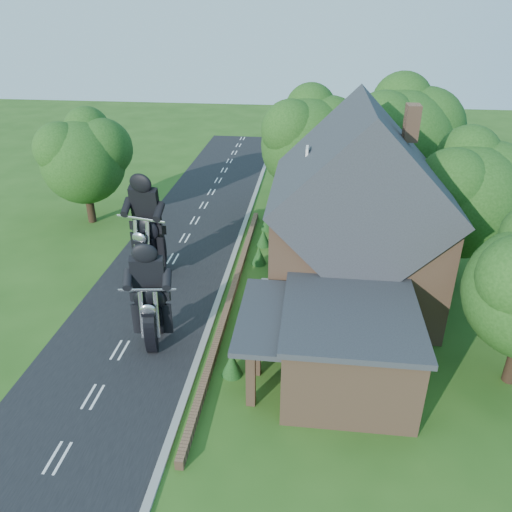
# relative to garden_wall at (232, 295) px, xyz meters

# --- Properties ---
(ground) EXTENTS (120.00, 120.00, 0.00)m
(ground) POSITION_rel_garden_wall_xyz_m (-4.30, -5.00, -0.20)
(ground) COLOR #264E16
(ground) RESTS_ON ground
(road) EXTENTS (7.00, 80.00, 0.02)m
(road) POSITION_rel_garden_wall_xyz_m (-4.30, -5.00, -0.19)
(road) COLOR black
(road) RESTS_ON ground
(kerb) EXTENTS (0.30, 80.00, 0.12)m
(kerb) POSITION_rel_garden_wall_xyz_m (-0.65, -5.00, -0.14)
(kerb) COLOR gray
(kerb) RESTS_ON ground
(garden_wall) EXTENTS (0.30, 22.00, 0.40)m
(garden_wall) POSITION_rel_garden_wall_xyz_m (0.00, 0.00, 0.00)
(garden_wall) COLOR brown
(garden_wall) RESTS_ON ground
(house) EXTENTS (9.54, 8.64, 10.24)m
(house) POSITION_rel_garden_wall_xyz_m (6.19, 1.00, 4.14)
(house) COLOR brown
(house) RESTS_ON ground
(annex) EXTENTS (7.05, 5.94, 3.44)m
(annex) POSITION_rel_garden_wall_xyz_m (5.57, -5.80, 1.57)
(annex) COLOR brown
(annex) RESTS_ON ground
(tree_house_right) EXTENTS (6.51, 6.00, 8.40)m
(tree_house_right) POSITION_rel_garden_wall_xyz_m (12.35, 3.62, 4.99)
(tree_house_right) COLOR black
(tree_house_right) RESTS_ON ground
(tree_behind_house) EXTENTS (7.81, 7.20, 10.08)m
(tree_behind_house) POSITION_rel_garden_wall_xyz_m (9.88, 11.14, 6.03)
(tree_behind_house) COLOR black
(tree_behind_house) RESTS_ON ground
(tree_behind_left) EXTENTS (6.94, 6.40, 9.16)m
(tree_behind_left) POSITION_rel_garden_wall_xyz_m (3.86, 12.13, 5.53)
(tree_behind_left) COLOR black
(tree_behind_left) RESTS_ON ground
(tree_far_road) EXTENTS (6.08, 5.60, 7.84)m
(tree_far_road) POSITION_rel_garden_wall_xyz_m (-11.16, 9.11, 4.64)
(tree_far_road) COLOR black
(tree_far_road) RESTS_ON ground
(shrub_a) EXTENTS (0.90, 0.90, 1.10)m
(shrub_a) POSITION_rel_garden_wall_xyz_m (1.00, -6.00, 0.35)
(shrub_a) COLOR #123811
(shrub_a) RESTS_ON ground
(shrub_b) EXTENTS (0.90, 0.90, 1.10)m
(shrub_b) POSITION_rel_garden_wall_xyz_m (1.00, -3.50, 0.35)
(shrub_b) COLOR #123811
(shrub_b) RESTS_ON ground
(shrub_c) EXTENTS (0.90, 0.90, 1.10)m
(shrub_c) POSITION_rel_garden_wall_xyz_m (1.00, -1.00, 0.35)
(shrub_c) COLOR #123811
(shrub_c) RESTS_ON ground
(shrub_d) EXTENTS (0.90, 0.90, 1.10)m
(shrub_d) POSITION_rel_garden_wall_xyz_m (1.00, 4.00, 0.35)
(shrub_d) COLOR #123811
(shrub_d) RESTS_ON ground
(shrub_e) EXTENTS (0.90, 0.90, 1.10)m
(shrub_e) POSITION_rel_garden_wall_xyz_m (1.00, 6.50, 0.35)
(shrub_e) COLOR #123811
(shrub_e) RESTS_ON ground
(shrub_f) EXTENTS (0.90, 0.90, 1.10)m
(shrub_f) POSITION_rel_garden_wall_xyz_m (1.00, 9.00, 0.35)
(shrub_f) COLOR #123811
(shrub_f) RESTS_ON ground
(motorcycle_lead) EXTENTS (0.64, 1.70, 1.55)m
(motorcycle_lead) POSITION_rel_garden_wall_xyz_m (-2.86, -4.27, 0.57)
(motorcycle_lead) COLOR black
(motorcycle_lead) RESTS_ON ground
(motorcycle_follow) EXTENTS (0.92, 2.03, 1.83)m
(motorcycle_follow) POSITION_rel_garden_wall_xyz_m (-4.94, 1.95, 0.71)
(motorcycle_follow) COLOR black
(motorcycle_follow) RESTS_ON ground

